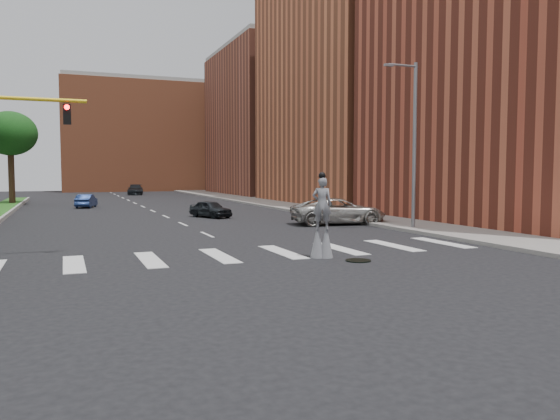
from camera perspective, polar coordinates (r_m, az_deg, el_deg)
The scene contains 15 objects.
ground_plane at distance 20.24m, azimuth -2.10°, elevation -5.01°, with size 160.00×160.00×0.00m, color black.
median_curb at distance 39.14m, azimuth -27.11°, elevation -0.88°, with size 0.20×60.00×0.28m, color #999993.
sidewalk_right at distance 47.95m, azimuth 1.98°, elevation 0.32°, with size 5.00×90.00×0.18m, color gray.
manhole at distance 19.68m, azimuth 8.17°, elevation -5.25°, with size 0.90×0.90×0.04m, color black.
building_near at distance 40.05m, azimuth 25.65°, elevation 14.89°, with size 16.00×20.00×22.00m, color brown.
building_mid at distance 57.32m, azimuth 8.89°, elevation 12.82°, with size 16.00×22.00×24.00m, color #BA5F3A.
building_far at distance 78.58m, azimuth -0.16°, elevation 8.99°, with size 16.00×22.00×20.00m, color brown.
building_backdrop at distance 97.84m, azimuth -14.28°, elevation 7.29°, with size 26.00×14.00×18.00m, color #BA5F3A.
streetlight at distance 30.48m, azimuth 13.73°, elevation 7.14°, with size 2.05×0.20×9.00m.
stilt_performer at distance 20.14m, azimuth 4.40°, elevation -1.27°, with size 0.85×0.72×3.17m.
suv_crossing at distance 33.19m, azimuth 6.13°, elevation -0.13°, with size 2.64×5.72×1.59m, color #B4B2AA.
car_near at distance 38.24m, azimuth -7.28°, elevation 0.11°, with size 1.41×3.50×1.19m, color black.
car_mid at distance 51.45m, azimuth -19.58°, elevation 0.90°, with size 1.25×3.59×1.18m, color navy.
car_far at distance 78.54m, azimuth -14.88°, elevation 2.08°, with size 2.00×4.93×1.43m, color black.
tree_6 at distance 57.42m, azimuth -26.37°, elevation 7.12°, with size 4.87×4.87×8.85m.
Camera 1 is at (-6.68, -18.84, 3.17)m, focal length 35.00 mm.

